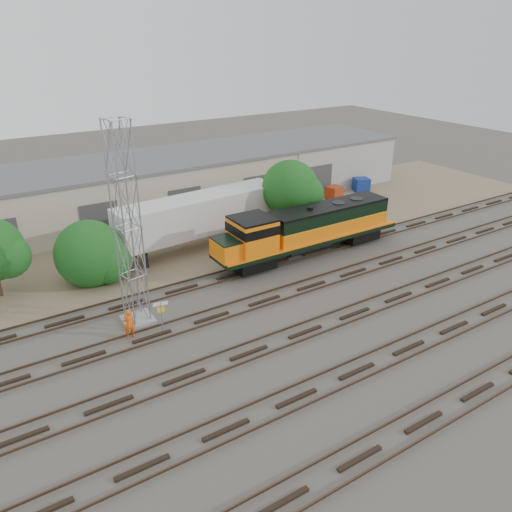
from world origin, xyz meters
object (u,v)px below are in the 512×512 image
locomotive (306,229)px  semi_trailer (204,214)px  worker (129,324)px  signal_tower (128,231)px

locomotive → semi_trailer: 8.58m
worker → locomotive: bearing=-164.8°
signal_tower → worker: 5.45m
locomotive → signal_tower: signal_tower is taller
worker → semi_trailer: (10.13, 10.02, 1.84)m
signal_tower → worker: (-1.04, -1.53, -5.13)m
locomotive → worker: locomotive is taller
signal_tower → semi_trailer: (9.09, 8.49, -3.28)m
worker → semi_trailer: size_ratio=0.13×
signal_tower → semi_trailer: 12.87m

